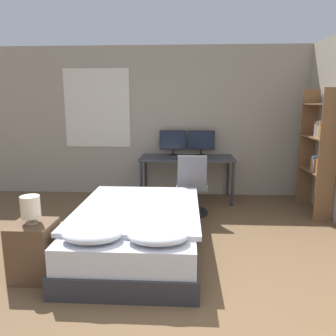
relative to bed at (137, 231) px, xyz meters
name	(u,v)px	position (x,y,z in m)	size (l,w,h in m)	color
wall_back	(190,122)	(0.62, 2.53, 1.09)	(12.00, 0.08, 2.70)	#9E9384
bed	(137,231)	(0.00, 0.00, 0.00)	(1.40, 2.06, 0.60)	#2D2D33
nightstand	(34,250)	(-0.94, -0.59, 0.02)	(0.40, 0.40, 0.56)	brown
bedside_lamp	(30,207)	(-0.94, -0.59, 0.46)	(0.18, 0.18, 0.28)	gray
desk	(187,162)	(0.57, 2.12, 0.42)	(1.63, 0.69, 0.77)	#38383D
monitor_left	(173,141)	(0.31, 2.36, 0.76)	(0.48, 0.16, 0.44)	black
monitor_right	(201,141)	(0.82, 2.36, 0.76)	(0.48, 0.16, 0.44)	black
keyboard	(187,159)	(0.57, 1.88, 0.52)	(0.38, 0.13, 0.02)	black
computer_mouse	(204,159)	(0.84, 1.88, 0.53)	(0.07, 0.05, 0.04)	black
office_chair	(192,190)	(0.64, 1.34, 0.13)	(0.52, 0.52, 0.95)	black
bookshelf	(319,148)	(2.56, 1.49, 0.78)	(0.26, 0.83, 1.92)	brown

